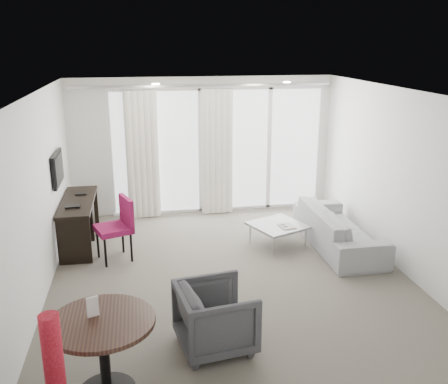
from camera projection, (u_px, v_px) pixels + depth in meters
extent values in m
cube|color=#5E584D|center=(231.00, 278.00, 7.09)|extent=(5.00, 6.00, 0.00)
cube|color=white|center=(232.00, 93.00, 6.33)|extent=(5.00, 6.00, 0.00)
cube|color=silver|center=(37.00, 200.00, 6.30)|extent=(0.00, 6.00, 2.60)
cube|color=silver|center=(404.00, 182.00, 7.11)|extent=(0.00, 6.00, 2.60)
cube|color=silver|center=(302.00, 301.00, 3.88)|extent=(5.00, 0.00, 2.60)
cylinder|color=#FFE0B2|center=(156.00, 84.00, 7.69)|extent=(0.12, 0.12, 0.02)
cylinder|color=#FFE0B2|center=(287.00, 82.00, 8.03)|extent=(0.12, 0.12, 0.02)
imported|color=#38383B|center=(216.00, 317.00, 5.40)|extent=(0.91, 0.89, 0.73)
imported|color=gray|center=(338.00, 228.00, 8.10)|extent=(0.85, 2.18, 0.64)
cube|color=#4D4D50|center=(208.00, 191.00, 11.40)|extent=(5.60, 3.00, 0.12)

